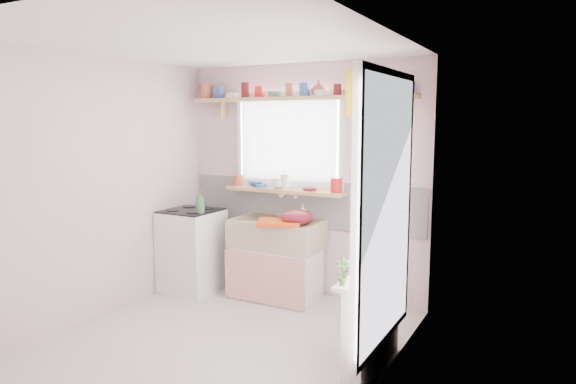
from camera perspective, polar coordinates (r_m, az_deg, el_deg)
The scene contains 19 objects.
room at distance 4.62m, azimuth 4.80°, elevation 1.42°, with size 3.20×3.20×3.20m.
sink_unit at distance 5.54m, azimuth -1.27°, elevation -7.35°, with size 0.95×0.65×1.11m.
cooker at distance 5.86m, azimuth -10.63°, elevation -6.36°, with size 0.58×0.58×0.93m.
radiator_ledge at distance 4.04m, azimuth 9.35°, elevation -13.92°, with size 0.22×0.95×0.78m.
windowsill at distance 5.56m, azimuth -0.35°, elevation 0.15°, with size 1.40×0.22×0.04m, color tan.
pine_shelf at distance 5.43m, azimuth 1.01°, elevation 10.33°, with size 2.52×0.24×0.04m, color tan.
shelf_crockery at distance 5.44m, azimuth 1.01°, elevation 11.12°, with size 2.47×0.11×0.12m.
sill_crockery at distance 5.55m, azimuth -0.35°, elevation 0.94°, with size 1.35×0.11×0.12m.
dish_tray at distance 5.21m, azimuth -0.97°, elevation -3.38°, with size 0.43×0.32×0.04m, color #DD4513.
colander at distance 5.21m, azimuth 0.99°, elevation -2.77°, with size 0.33×0.33×0.15m, color maroon.
jade_plant at distance 4.24m, azimuth 10.18°, elevation -3.84°, with size 0.47×0.41×0.52m, color #325C25.
fruit_bowl at distance 3.91m, azimuth 8.14°, elevation -8.26°, with size 0.26×0.26×0.07m, color silver.
herb_pot at distance 3.55m, azimuth 6.04°, elevation -8.80°, with size 0.10×0.07×0.19m, color #3B6E2C.
soap_bottle_sink at distance 5.30m, azimuth 1.65°, elevation -2.37°, with size 0.09×0.09×0.19m, color #E5D765.
sill_cup at distance 5.55m, azimuth -1.19°, elevation 0.89°, with size 0.13×0.13×0.10m, color silver.
sill_bowl at distance 5.80m, azimuth -3.54°, elevation 0.96°, with size 0.19×0.19×0.06m, color #2D4692.
shelf_vase at distance 5.38m, azimuth 3.40°, elevation 11.44°, with size 0.16×0.16×0.17m, color #9F4331.
cooker_bottle at distance 5.52m, azimuth -9.75°, elevation -1.12°, with size 0.09×0.09×0.24m, color #3C7843.
fruit at distance 3.90m, azimuth 8.27°, elevation -7.43°, with size 0.20×0.14×0.10m.
Camera 1 is at (2.49, -3.36, 1.89)m, focal length 32.00 mm.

